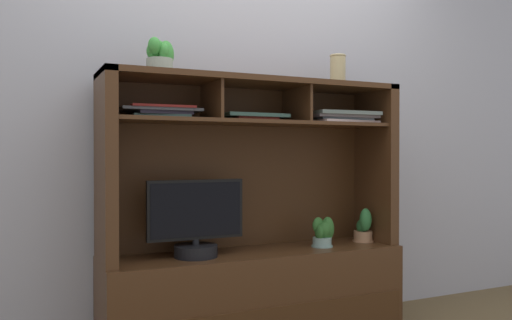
% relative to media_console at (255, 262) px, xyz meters
% --- Properties ---
extents(back_wall, '(6.00, 0.02, 2.80)m').
position_rel_media_console_xyz_m(back_wall, '(0.00, 0.24, 0.97)').
color(back_wall, '#ABABB3').
rests_on(back_wall, ground).
extents(media_console, '(1.66, 0.47, 1.43)m').
position_rel_media_console_xyz_m(media_console, '(0.00, 0.00, 0.00)').
color(media_console, '#462916').
rests_on(media_console, ground).
extents(tv_monitor, '(0.51, 0.22, 0.40)m').
position_rel_media_console_xyz_m(tv_monitor, '(-0.36, -0.04, 0.23)').
color(tv_monitor, black).
rests_on(tv_monitor, media_console).
extents(potted_orchid, '(0.13, 0.13, 0.17)m').
position_rel_media_console_xyz_m(potted_orchid, '(0.40, -0.06, 0.15)').
color(potted_orchid, '#82A297').
rests_on(potted_orchid, media_console).
extents(potted_fern, '(0.13, 0.14, 0.21)m').
position_rel_media_console_xyz_m(potted_fern, '(0.71, -0.02, 0.15)').
color(potted_fern, '#AA7B55').
rests_on(potted_fern, media_console).
extents(magazine_stack_left, '(0.42, 0.27, 0.07)m').
position_rel_media_console_xyz_m(magazine_stack_left, '(0.54, -0.03, 0.81)').
color(magazine_stack_left, beige).
rests_on(magazine_stack_left, media_console).
extents(magazine_stack_centre, '(0.36, 0.24, 0.04)m').
position_rel_media_console_xyz_m(magazine_stack_centre, '(0.00, 0.05, 0.80)').
color(magazine_stack_centre, '#A73A2D').
rests_on(magazine_stack_centre, media_console).
extents(magazine_stack_right, '(0.42, 0.24, 0.07)m').
position_rel_media_console_xyz_m(magazine_stack_right, '(-0.52, 0.04, 0.81)').
color(magazine_stack_right, '#496D64').
rests_on(magazine_stack_right, media_console).
extents(potted_succulent, '(0.15, 0.15, 0.17)m').
position_rel_media_console_xyz_m(potted_succulent, '(-0.54, -0.03, 1.08)').
color(potted_succulent, '#96A18D').
rests_on(potted_succulent, media_console).
extents(ceramic_vase, '(0.10, 0.10, 0.18)m').
position_rel_media_console_xyz_m(ceramic_vase, '(0.54, 0.00, 1.10)').
color(ceramic_vase, tan).
rests_on(ceramic_vase, media_console).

